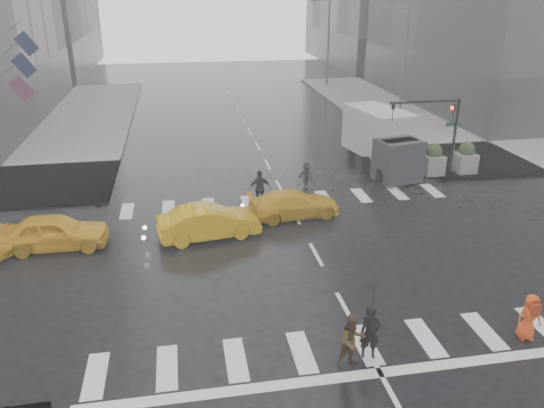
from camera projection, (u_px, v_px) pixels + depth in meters
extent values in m
plane|color=black|center=(316.00, 254.00, 21.77)|extent=(120.00, 120.00, 0.00)
cube|color=slate|center=(505.00, 128.00, 40.81)|extent=(35.00, 35.00, 0.15)
cube|color=#2E2C29|center=(542.00, 77.00, 50.17)|extent=(26.05, 26.05, 4.40)
cube|color=#2E2C29|center=(414.00, 45.00, 76.54)|extent=(26.05, 26.05, 4.40)
cylinder|color=black|center=(454.00, 139.00, 29.80)|extent=(0.16, 0.16, 4.50)
cylinder|color=black|center=(425.00, 102.00, 28.65)|extent=(4.00, 0.12, 0.12)
imported|color=black|center=(453.00, 113.00, 29.21)|extent=(0.16, 0.20, 1.00)
imported|color=black|center=(393.00, 112.00, 28.56)|extent=(0.16, 0.20, 1.00)
sphere|color=#FF190C|center=(452.00, 108.00, 29.07)|extent=(0.20, 0.20, 0.20)
cube|color=#0B502E|center=(453.00, 124.00, 29.79)|extent=(0.90, 0.03, 0.22)
cylinder|color=#59595B|center=(404.00, 71.00, 38.20)|extent=(0.20, 0.20, 9.00)
cylinder|color=#59595B|center=(397.00, 8.00, 36.40)|extent=(1.80, 0.12, 0.12)
cube|color=#59595B|center=(385.00, 9.00, 36.30)|extent=(0.50, 0.22, 0.15)
cylinder|color=#59595B|center=(328.00, 43.00, 56.39)|extent=(0.20, 0.20, 9.00)
cylinder|color=#59595B|center=(322.00, 0.00, 54.59)|extent=(1.80, 0.12, 0.12)
cube|color=#59595B|center=(313.00, 1.00, 54.49)|extent=(0.50, 0.22, 0.15)
cube|color=slate|center=(400.00, 167.00, 30.09)|extent=(1.10, 1.10, 1.10)
sphere|color=#223116|center=(401.00, 153.00, 29.79)|extent=(0.90, 0.90, 0.90)
cube|color=slate|center=(433.00, 165.00, 30.42)|extent=(1.10, 1.10, 1.10)
sphere|color=#223116|center=(434.00, 151.00, 30.11)|extent=(0.90, 0.90, 0.90)
cube|color=slate|center=(465.00, 163.00, 30.74)|extent=(1.10, 1.10, 1.10)
sphere|color=#223116|center=(467.00, 149.00, 30.43)|extent=(0.90, 0.90, 0.90)
cylinder|color=#59595B|center=(0.00, 77.00, 32.75)|extent=(2.00, 0.06, 1.43)
cube|color=#A01D16|center=(22.00, 88.00, 33.21)|extent=(1.54, 0.02, 1.66)
cylinder|color=#59595B|center=(4.00, 54.00, 33.65)|extent=(2.00, 0.06, 1.43)
cube|color=#0F1639|center=(24.00, 65.00, 34.12)|extent=(1.54, 0.02, 1.66)
cylinder|color=#59595B|center=(7.00, 32.00, 34.56)|extent=(2.00, 0.06, 1.43)
cube|color=#0F1639|center=(27.00, 44.00, 35.02)|extent=(1.54, 0.02, 1.66)
imported|color=black|center=(370.00, 333.00, 15.49)|extent=(0.68, 0.51, 1.69)
imported|color=black|center=(373.00, 299.00, 15.05)|extent=(1.12, 1.14, 0.88)
imported|color=#432F18|center=(352.00, 341.00, 15.15)|extent=(0.92, 0.78, 1.68)
imported|color=#E74210|center=(529.00, 317.00, 16.34)|extent=(0.80, 0.56, 1.55)
cube|color=maroon|center=(535.00, 310.00, 16.03)|extent=(0.29, 0.18, 0.40)
imported|color=black|center=(260.00, 188.00, 26.22)|extent=(1.11, 0.70, 1.86)
imported|color=black|center=(307.00, 176.00, 28.30)|extent=(1.09, 1.14, 1.58)
imported|color=#ECAB0C|center=(55.00, 232.00, 22.05)|extent=(4.34, 1.78, 1.47)
imported|color=#ECAB0C|center=(209.00, 222.00, 23.00)|extent=(4.57, 2.19, 1.45)
imported|color=#ECAB0C|center=(294.00, 204.00, 25.12)|extent=(4.05, 2.22, 1.27)
cube|color=silver|center=(378.00, 131.00, 31.98)|extent=(2.41, 4.62, 2.71)
cube|color=#29292D|center=(398.00, 160.00, 29.36)|extent=(2.31, 1.81, 2.31)
cube|color=black|center=(399.00, 148.00, 29.09)|extent=(2.01, 0.90, 0.90)
cylinder|color=black|center=(380.00, 176.00, 29.32)|extent=(0.28, 0.90, 0.90)
cylinder|color=black|center=(416.00, 174.00, 29.66)|extent=(0.28, 0.90, 0.90)
cylinder|color=black|center=(366.00, 164.00, 31.33)|extent=(0.28, 0.90, 0.90)
cylinder|color=black|center=(400.00, 162.00, 31.67)|extent=(0.28, 0.90, 0.90)
cylinder|color=black|center=(352.00, 150.00, 33.88)|extent=(0.28, 0.90, 0.90)
cylinder|color=black|center=(383.00, 149.00, 34.22)|extent=(0.28, 0.90, 0.90)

